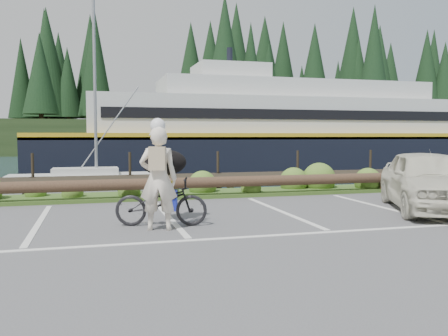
% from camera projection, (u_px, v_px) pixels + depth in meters
% --- Properties ---
extents(ground, '(72.00, 72.00, 0.00)m').
position_uv_depth(ground, '(186.00, 236.00, 8.25)').
color(ground, '#4C4C4E').
extents(harbor_backdrop, '(170.00, 160.00, 30.00)m').
position_uv_depth(harbor_backdrop, '(105.00, 145.00, 83.88)').
color(harbor_backdrop, '#1A3140').
rests_on(harbor_backdrop, ground).
extents(vegetation_strip, '(34.00, 1.60, 0.10)m').
position_uv_depth(vegetation_strip, '(151.00, 195.00, 13.34)').
color(vegetation_strip, '#3D5B21').
rests_on(vegetation_strip, ground).
extents(log_rail, '(32.00, 0.30, 0.60)m').
position_uv_depth(log_rail, '(154.00, 201.00, 12.67)').
color(log_rail, '#443021').
rests_on(log_rail, ground).
extents(bicycle, '(1.86, 1.03, 0.93)m').
position_uv_depth(bicycle, '(161.00, 202.00, 9.13)').
color(bicycle, black).
rests_on(bicycle, ground).
extents(cyclist, '(0.79, 0.61, 1.90)m').
position_uv_depth(cyclist, '(158.00, 179.00, 8.69)').
color(cyclist, silver).
rests_on(cyclist, ground).
extents(dog, '(0.67, 1.01, 0.53)m').
position_uv_depth(dog, '(164.00, 162.00, 9.65)').
color(dog, black).
rests_on(dog, bicycle).
extents(parked_car, '(3.26, 4.49, 1.42)m').
position_uv_depth(parked_car, '(428.00, 180.00, 10.99)').
color(parked_car, beige).
rests_on(parked_car, ground).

